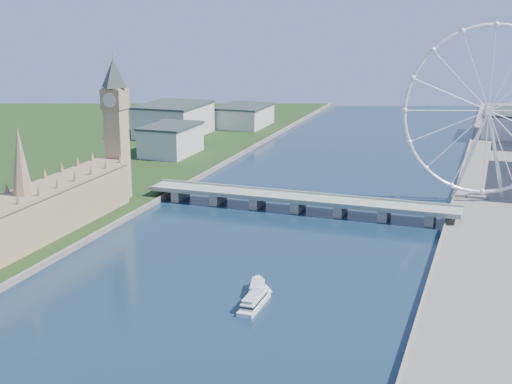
% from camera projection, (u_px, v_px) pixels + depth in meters
% --- Properties ---
extents(parliament_range, '(24.00, 200.00, 70.00)m').
position_uv_depth(parliament_range, '(25.00, 219.00, 413.54)').
color(parliament_range, tan).
rests_on(parliament_range, ground).
extents(big_ben, '(20.02, 20.02, 110.00)m').
position_uv_depth(big_ben, '(115.00, 111.00, 499.75)').
color(big_ben, tan).
rests_on(big_ben, ground).
extents(westminster_bridge, '(220.00, 22.00, 9.50)m').
position_uv_depth(westminster_bridge, '(298.00, 201.00, 494.60)').
color(westminster_bridge, gray).
rests_on(westminster_bridge, ground).
extents(london_eye, '(113.60, 39.12, 124.30)m').
position_uv_depth(london_eye, '(489.00, 111.00, 491.12)').
color(london_eye, silver).
rests_on(london_eye, ground).
extents(city_skyline, '(505.00, 280.00, 32.00)m').
position_uv_depth(city_skyline, '(407.00, 129.00, 716.88)').
color(city_skyline, beige).
rests_on(city_skyline, ground).
extents(tour_boat_near, '(12.72, 27.44, 5.85)m').
position_uv_depth(tour_boat_near, '(256.00, 293.00, 355.25)').
color(tour_boat_near, '#ECE7C9').
rests_on(tour_boat_near, ground).
extents(tour_boat_far, '(8.02, 31.15, 6.89)m').
position_uv_depth(tour_boat_far, '(254.00, 307.00, 339.11)').
color(tour_boat_far, silver).
rests_on(tour_boat_far, ground).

